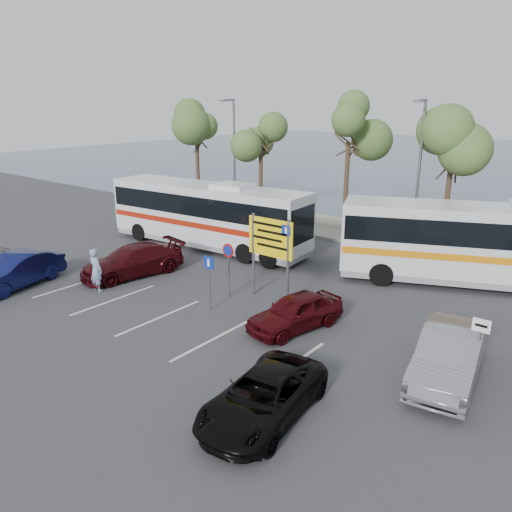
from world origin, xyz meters
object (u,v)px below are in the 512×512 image
Objects in this scene: direction_sign at (270,244)px; pedestrian_near at (96,270)px; street_lamp_right at (419,169)px; car_red at (295,312)px; coach_bus_right at (485,247)px; coach_bus_left at (207,217)px; car_blue at (16,271)px; suv_black at (263,397)px; street_lamp_left at (234,153)px; car_silver_b at (449,355)px; car_maroon at (133,261)px.

pedestrian_near is at bearing -148.73° from direction_sign.
car_red is (0.46, -12.02, -3.93)m from street_lamp_right.
coach_bus_right is 17.30m from pedestrian_near.
coach_bus_left reaches higher than car_blue.
suv_black is 2.28× the size of pedestrian_near.
street_lamp_left reaches higher than pedestrian_near.
coach_bus_right reaches higher than coach_bus_left.
suv_black is at bearing -47.02° from street_lamp_left.
street_lamp_right reaches higher than car_silver_b.
direction_sign is at bearing 17.17° from car_blue.
street_lamp_right reaches higher than pedestrian_near.
direction_sign reaches higher than car_silver_b.
street_lamp_left is at bearing 119.67° from car_maroon.
direction_sign is 0.75× the size of car_silver_b.
car_silver_b reaches higher than suv_black.
street_lamp_left is at bearing 125.87° from suv_black.
car_silver_b is at bearing -0.64° from car_blue.
coach_bus_right is at bearing 76.20° from suv_black.
street_lamp_right reaches higher than coach_bus_left.
coach_bus_right is 2.50× the size of car_maroon.
direction_sign reaches higher than car_red.
coach_bus_right is at bearing 25.00° from car_blue.
direction_sign is at bearing -148.40° from pedestrian_near.
suv_black is at bearing -131.23° from car_silver_b.
coach_bus_right is 2.76× the size of car_blue.
pedestrian_near is at bearing -72.81° from street_lamp_left.
car_maroon is 12.87m from suv_black.
car_red is (-4.04, -9.00, -1.14)m from coach_bus_right.
pedestrian_near reaches higher than car_silver_b.
suv_black is (14.70, -0.72, -0.14)m from car_blue.
coach_bus_left is 2.59× the size of car_silver_b.
street_lamp_left is at bearing 170.21° from coach_bus_right.
coach_bus_left is at bearing 163.03° from car_red.
car_silver_b is at bearing 50.44° from suv_black.
street_lamp_left reaches higher than coach_bus_right.
street_lamp_right is 1.60× the size of car_maroon.
car_maroon is at bearing -85.00° from coach_bus_left.
car_silver_b reaches higher than car_red.
direction_sign is 11.64m from car_blue.
car_maroon is (0.50, -5.71, -1.05)m from coach_bus_left.
suv_black is (2.40, -5.00, -0.05)m from car_red.
direction_sign is 0.29× the size of coach_bus_right.
coach_bus_right reaches higher than direction_sign.
street_lamp_right is at bearing 79.06° from direction_sign.
suv_black is at bearing -40.92° from coach_bus_left.
car_blue is 3.83m from pedestrian_near.
coach_bus_right is 2.84× the size of suv_black.
coach_bus_left is 16.58m from car_silver_b.
suv_black is at bearing -11.60° from car_maroon.
pedestrian_near is at bearing 17.15° from car_blue.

